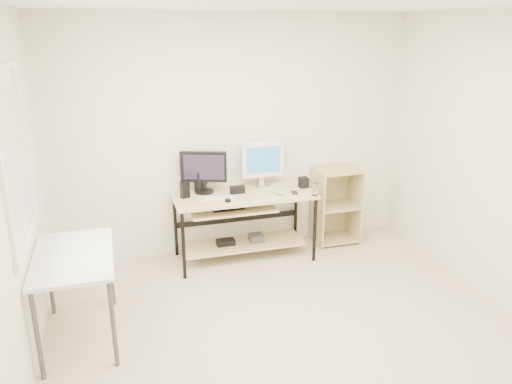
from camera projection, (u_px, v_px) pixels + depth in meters
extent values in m
cube|color=beige|center=(299.00, 344.00, 4.05)|extent=(4.00, 4.00, 0.01)
cube|color=white|center=(310.00, 1.00, 3.22)|extent=(4.00, 4.00, 0.01)
cube|color=white|center=(235.00, 137.00, 5.45)|extent=(4.00, 0.01, 2.60)
cube|color=white|center=(508.00, 357.00, 1.82)|extent=(4.00, 0.01, 2.60)
cube|color=white|center=(3.00, 221.00, 3.09)|extent=(0.01, 4.00, 2.60)
cube|color=white|center=(15.00, 158.00, 3.56)|extent=(0.01, 1.00, 1.20)
cube|color=#D6C188|center=(244.00, 195.00, 5.32)|extent=(1.50, 0.65, 0.03)
cube|color=#D6C188|center=(232.00, 208.00, 5.27)|extent=(0.90, 0.49, 0.02)
cube|color=#D6C188|center=(243.00, 243.00, 5.55)|extent=(1.35, 0.46, 0.02)
cube|color=black|center=(227.00, 207.00, 5.25)|extent=(0.33, 0.22, 0.01)
cylinder|color=black|center=(251.00, 207.00, 5.27)|extent=(0.14, 0.01, 0.01)
cube|color=#3E3E41|center=(256.00, 238.00, 5.58)|extent=(0.15, 0.15, 0.08)
cube|color=black|center=(226.00, 242.00, 5.48)|extent=(0.20, 0.12, 0.06)
cylinder|color=black|center=(183.00, 246.00, 4.99)|extent=(0.04, 0.04, 0.72)
cylinder|color=black|center=(176.00, 225.00, 5.50)|extent=(0.04, 0.04, 0.72)
cylinder|color=black|center=(315.00, 230.00, 5.37)|extent=(0.04, 0.04, 0.72)
cylinder|color=black|center=(296.00, 212.00, 5.89)|extent=(0.04, 0.04, 0.72)
cube|color=silver|center=(73.00, 256.00, 3.90)|extent=(0.60, 1.00, 0.03)
cylinder|color=#3E3E41|center=(37.00, 336.00, 3.53)|extent=(0.04, 0.04, 0.72)
cylinder|color=#3E3E41|center=(49.00, 277.00, 4.37)|extent=(0.04, 0.04, 0.72)
cylinder|color=#3E3E41|center=(113.00, 324.00, 3.68)|extent=(0.04, 0.04, 0.72)
cylinder|color=#3E3E41|center=(111.00, 269.00, 4.51)|extent=(0.04, 0.04, 0.72)
cube|color=tan|center=(317.00, 208.00, 5.77)|extent=(0.02, 0.40, 0.90)
cube|color=tan|center=(354.00, 204.00, 5.90)|extent=(0.02, 0.40, 0.90)
cube|color=tan|center=(329.00, 201.00, 6.01)|extent=(0.50, 0.02, 0.90)
cube|color=tan|center=(334.00, 238.00, 5.97)|extent=(0.46, 0.38, 0.02)
cube|color=tan|center=(336.00, 206.00, 5.84)|extent=(0.46, 0.38, 0.02)
cube|color=tan|center=(338.00, 170.00, 5.70)|extent=(0.46, 0.38, 0.02)
cylinder|color=black|center=(204.00, 191.00, 5.36)|extent=(0.21, 0.21, 0.02)
cylinder|color=black|center=(204.00, 186.00, 5.34)|extent=(0.05, 0.05, 0.10)
cube|color=black|center=(203.00, 167.00, 5.27)|extent=(0.48, 0.21, 0.33)
cube|color=black|center=(204.00, 167.00, 5.24)|extent=(0.40, 0.14, 0.26)
cube|color=silver|center=(263.00, 185.00, 5.57)|extent=(0.17, 0.15, 0.01)
cylinder|color=silver|center=(263.00, 181.00, 5.55)|extent=(0.04, 0.04, 0.10)
cube|color=silver|center=(263.00, 159.00, 5.48)|extent=(0.48, 0.06, 0.40)
cube|color=#2872B0|center=(263.00, 160.00, 5.45)|extent=(0.41, 0.02, 0.32)
cube|color=silver|center=(217.00, 198.00, 5.16)|extent=(0.40, 0.15, 0.01)
ellipsoid|color=#A7A7AC|center=(280.00, 193.00, 5.29)|extent=(0.12, 0.14, 0.04)
cube|color=black|center=(237.00, 190.00, 5.32)|extent=(0.16, 0.07, 0.08)
cube|color=black|center=(200.00, 187.00, 5.38)|extent=(0.12, 0.12, 0.09)
cube|color=black|center=(200.00, 177.00, 5.35)|extent=(0.14, 0.14, 0.13)
cube|color=black|center=(304.00, 182.00, 5.51)|extent=(0.10, 0.10, 0.12)
cube|color=black|center=(185.00, 190.00, 5.17)|extent=(0.10, 0.09, 0.18)
cylinder|color=black|center=(228.00, 200.00, 5.07)|extent=(0.08, 0.08, 0.03)
cube|color=black|center=(295.00, 193.00, 5.34)|extent=(0.08, 0.12, 0.01)
cylinder|color=tan|center=(315.00, 195.00, 5.26)|extent=(0.09, 0.09, 0.01)
cylinder|color=white|center=(315.00, 189.00, 5.23)|extent=(0.07, 0.07, 0.13)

